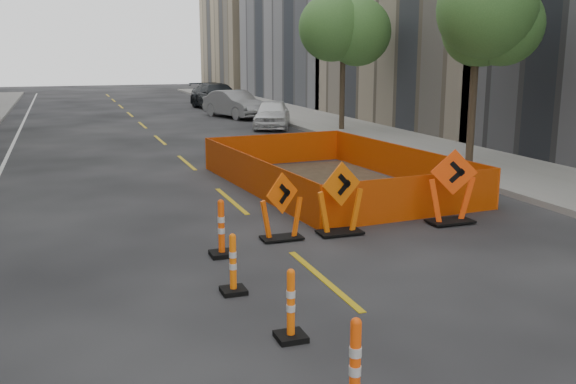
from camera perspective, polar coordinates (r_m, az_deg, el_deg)
name	(u,v)px	position (r m, az deg, el deg)	size (l,w,h in m)	color
sidewalk_right	(484,164)	(21.82, 17.05, 2.36)	(4.00, 90.00, 0.15)	gray
bld_right_e	(272,8)	(67.31, -1.41, 16.06)	(12.00, 14.00, 16.00)	tan
tree_r_b	(477,23)	(21.18, 16.48, 14.21)	(2.80, 2.80, 5.95)	#382B1E
tree_r_c	(343,32)	(29.89, 4.93, 13.98)	(2.80, 2.80, 5.95)	#382B1E
channelizer_3	(355,366)	(6.81, 5.98, -15.13)	(0.42, 0.42, 1.06)	#FF4E0A
channelizer_4	(291,305)	(8.36, 0.25, -9.97)	(0.38, 0.38, 0.97)	#FB600A
channelizer_5	(233,263)	(9.95, -4.91, -6.35)	(0.38, 0.38, 0.96)	orange
channelizer_6	(221,228)	(11.71, -5.95, -3.20)	(0.42, 0.42, 1.07)	#ED4C0A
chevron_sign_left	(282,206)	(12.62, -0.57, -1.29)	(0.91, 0.55, 1.37)	#E85209
chevron_sign_center	(340,198)	(13.02, 4.68, -0.56)	(1.01, 0.61, 1.51)	#DF5D09
chevron_sign_right	(452,187)	(14.24, 14.37, 0.46)	(1.09, 0.66, 1.64)	#FF450A
safety_fence	(331,169)	(17.79, 3.82, 2.10)	(4.69, 7.99, 1.00)	#E45A0C
parked_car_near	(272,114)	(31.53, -1.42, 6.96)	(1.64, 4.08, 1.39)	white
parked_car_mid	(235,104)	(36.68, -4.75, 7.79)	(1.62, 4.64, 1.53)	gray
parked_car_far	(217,96)	(42.34, -6.32, 8.45)	(2.32, 5.70, 1.65)	black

